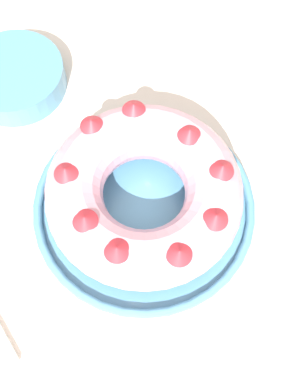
{
  "coord_description": "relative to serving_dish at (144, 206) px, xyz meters",
  "views": [
    {
      "loc": [
        -0.15,
        -0.16,
        1.33
      ],
      "look_at": [
        -0.02,
        0.03,
        0.81
      ],
      "focal_mm": 42.0,
      "sensor_mm": 36.0,
      "label": 1
    }
  ],
  "objects": [
    {
      "name": "ground_plane",
      "position": [
        0.02,
        -0.03,
        -0.76
      ],
      "size": [
        8.0,
        8.0,
        0.0
      ],
      "primitive_type": "plane",
      "color": "brown"
    },
    {
      "name": "dining_table",
      "position": [
        0.02,
        -0.03,
        -0.09
      ],
      "size": [
        1.42,
        1.19,
        0.74
      ],
      "color": "beige",
      "rests_on": "ground_plane"
    },
    {
      "name": "serving_dish",
      "position": [
        0.0,
        0.0,
        0.0
      ],
      "size": [
        0.3,
        0.3,
        0.02
      ],
      "color": "#518EB2",
      "rests_on": "dining_table"
    },
    {
      "name": "bundt_cake",
      "position": [
        -0.0,
        -0.0,
        0.05
      ],
      "size": [
        0.25,
        0.25,
        0.09
      ],
      "color": "#E09EAD",
      "rests_on": "serving_dish"
    },
    {
      "name": "side_bowl",
      "position": [
        -0.04,
        0.29,
        0.01
      ],
      "size": [
        0.15,
        0.15,
        0.04
      ],
      "primitive_type": "cylinder",
      "color": "#518EB2",
      "rests_on": "dining_table"
    }
  ]
}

